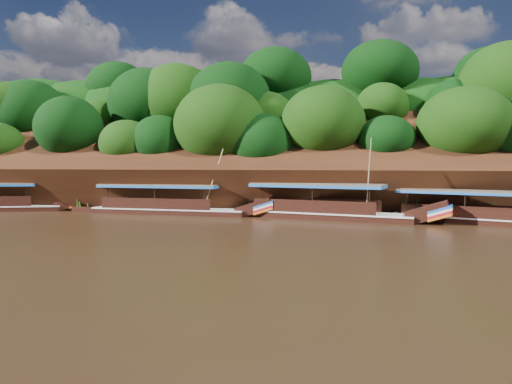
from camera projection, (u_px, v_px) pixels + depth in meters
ground at (308, 233)px, 31.11m from camera, size 160.00×160.00×0.00m
riverbank at (323, 185)px, 53.33m from camera, size 120.00×30.06×19.40m
boat_0 at (490, 217)px, 35.15m from camera, size 14.17×6.95×5.72m
boat_1 at (337, 211)px, 38.17m from camera, size 15.71×5.85×6.62m
boat_2 at (178, 207)px, 41.80m from camera, size 15.90×3.33×5.93m
boat_3 at (2, 204)px, 44.53m from camera, size 14.00×5.85×2.97m
reeds at (277, 205)px, 40.98m from camera, size 48.83×2.63×1.97m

